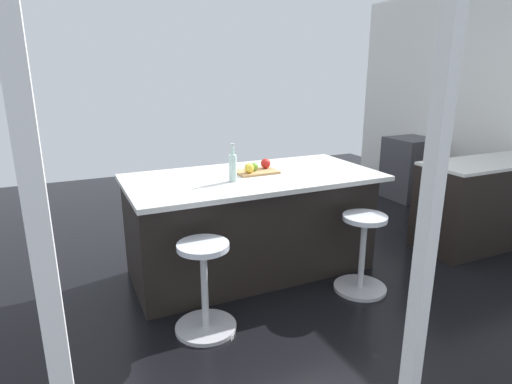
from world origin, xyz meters
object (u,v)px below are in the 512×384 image
Objects in this scene: stool_by_window at (362,255)px; apple_red at (266,163)px; oven_range at (410,168)px; kitchen_island at (251,223)px; cutting_board at (256,172)px; water_bottle at (233,167)px; apple_green at (254,167)px; apple_yellow at (249,168)px; stool_middle at (205,290)px.

stool_by_window is 1.16m from apple_red.
stool_by_window is at bearing 39.11° from oven_range.
apple_red is (-0.17, -0.07, 0.52)m from kitchen_island.
cutting_board reaches higher than kitchen_island.
water_bottle reaches higher than cutting_board.
water_bottle reaches higher than kitchen_island.
oven_range is 3.00m from stool_by_window.
apple_red reaches higher than cutting_board.
stool_by_window is at bearing 122.92° from apple_red.
apple_green is at bearing 18.45° from apple_red.
kitchen_island is at bearing 22.54° from apple_red.
kitchen_island is 1.00m from stool_by_window.
apple_green reaches higher than cutting_board.
water_bottle reaches higher than apple_red.
oven_range is 3.09m from apple_red.
cutting_board is 1.15× the size of water_bottle.
kitchen_island is at bearing 21.27° from oven_range.
apple_red is 0.28× the size of water_bottle.
apple_yellow is (0.07, 0.06, 0.01)m from apple_green.
apple_red is (-0.86, -0.79, 0.67)m from stool_middle.
apple_green is at bearing -141.28° from apple_yellow.
oven_range is 11.88× the size of apple_green.
water_bottle is (0.41, 0.24, 0.06)m from apple_red.
stool_middle is (3.69, 1.89, -0.12)m from oven_range.
apple_green is 0.34m from water_bottle.
water_bottle is at bearing 22.39° from oven_range.
apple_red reaches higher than apple_green.
kitchen_island is at bearing -133.63° from stool_middle.
stool_middle is 7.83× the size of apple_yellow.
apple_green is at bearing -49.07° from stool_by_window.
apple_red reaches higher than oven_range.
apple_green is (2.97, 1.14, 0.54)m from oven_range.
stool_middle is 7.49× the size of apple_red.
kitchen_island is at bearing -145.09° from water_bottle.
stool_middle is at bearing 44.76° from cutting_board.
kitchen_island is 0.51m from apple_green.
stool_by_window is 1.15m from cutting_board.
stool_by_window is 2.13× the size of water_bottle.
stool_middle is at bearing 46.54° from apple_yellow.
stool_middle is at bearing 46.37° from kitchen_island.
cutting_board is at bearing 21.34° from oven_range.
apple_yellow reaches higher than apple_green.
apple_red is (-0.11, -0.05, 0.05)m from cutting_board.
cutting_board is at bearing -151.72° from apple_yellow.
kitchen_island is 3.26× the size of stool_by_window.
oven_range is at bearing -158.66° from cutting_board.
apple_green is (-0.04, -0.03, 0.51)m from kitchen_island.
apple_red reaches higher than apple_yellow.
apple_yellow reaches higher than stool_middle.
apple_green is at bearing -134.15° from stool_middle.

